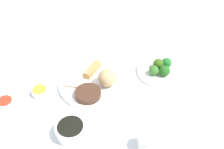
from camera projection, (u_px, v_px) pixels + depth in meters
name	position (u px, v px, depth m)	size (l,w,h in m)	color
tabletop	(90.00, 86.00, 1.14)	(2.20, 2.20, 0.02)	white
main_plate	(91.00, 84.00, 1.12)	(0.27, 0.27, 0.02)	white
rice_scoop	(107.00, 77.00, 1.09)	(0.08, 0.08, 0.08)	tan
spring_roll	(93.00, 69.00, 1.16)	(0.10, 0.03, 0.03)	#D79250
crab_rangoon_wonton	(74.00, 81.00, 1.12)	(0.07, 0.06, 0.01)	beige
stir_fry_heap	(88.00, 94.00, 1.06)	(0.10, 0.10, 0.02)	#4A2D20
broccoli_plate	(160.00, 71.00, 1.18)	(0.20, 0.20, 0.01)	white
broccoli_floret_0	(167.00, 63.00, 1.18)	(0.04, 0.04, 0.04)	#207027
broccoli_floret_1	(158.00, 64.00, 1.18)	(0.05, 0.05, 0.05)	#39621A
broccoli_floret_2	(165.00, 71.00, 1.14)	(0.05, 0.05, 0.05)	#23631D
broccoli_floret_4	(154.00, 70.00, 1.15)	(0.04, 0.04, 0.04)	#37742A
soy_sauce_bowl	(71.00, 130.00, 0.94)	(0.11, 0.11, 0.04)	white
soy_sauce_bowl_liquid	(70.00, 126.00, 0.92)	(0.09, 0.09, 0.00)	black
sauce_ramekin_sweet_and_sour	(6.00, 103.00, 1.04)	(0.07, 0.07, 0.02)	white
sauce_ramekin_sweet_and_sour_liquid	(5.00, 101.00, 1.03)	(0.05, 0.05, 0.00)	red
sauce_ramekin_hot_mustard	(40.00, 92.00, 1.09)	(0.07, 0.07, 0.02)	white
sauce_ramekin_hot_mustard_liquid	(39.00, 89.00, 1.08)	(0.05, 0.05, 0.00)	gold
teacup	(146.00, 142.00, 0.89)	(0.06, 0.06, 0.06)	white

